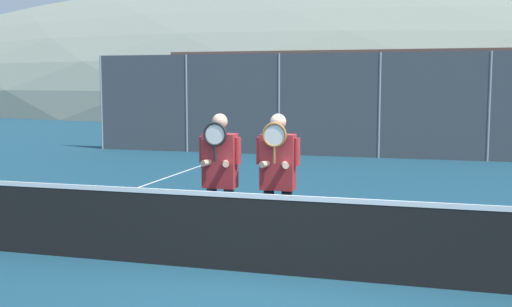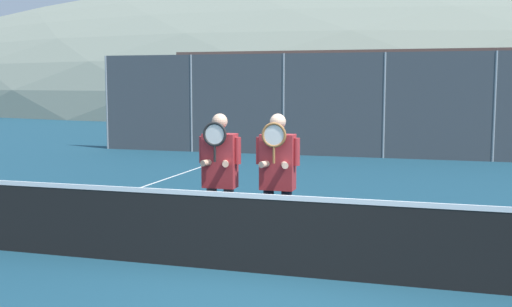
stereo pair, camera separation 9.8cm
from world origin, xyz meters
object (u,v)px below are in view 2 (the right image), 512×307
car_far_left (265,116)px  car_left_of_center (401,120)px  player_leftmost (220,173)px  player_center_left (277,175)px

car_far_left → car_left_of_center: 4.68m
player_leftmost → car_far_left: car_far_left is taller
player_center_left → car_left_of_center: (0.46, 14.06, -0.13)m
player_center_left → car_far_left: (-4.22, 14.22, -0.07)m
car_far_left → car_left_of_center: (4.68, -0.17, -0.05)m
player_leftmost → player_center_left: size_ratio=1.00×
player_center_left → car_far_left: 14.84m
car_far_left → car_left_of_center: size_ratio=1.00×
player_center_left → car_far_left: car_far_left is taller
player_leftmost → car_far_left: bearing=103.8°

